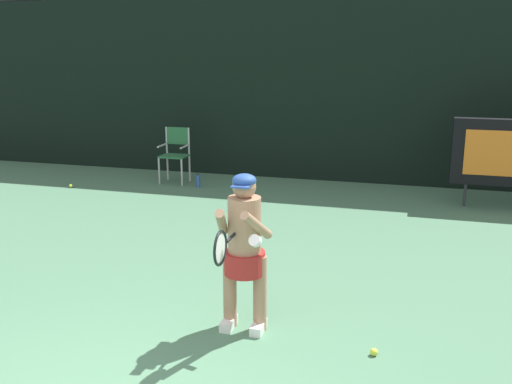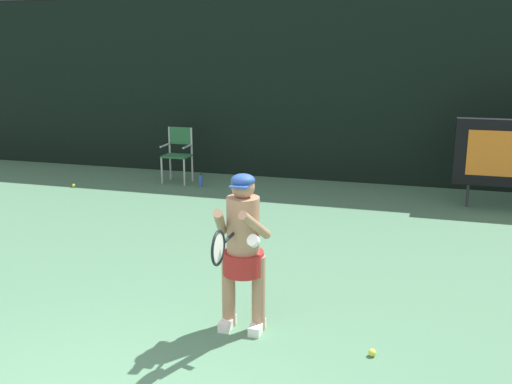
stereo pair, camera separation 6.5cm
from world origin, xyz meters
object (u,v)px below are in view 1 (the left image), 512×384
tennis_racket (221,247)px  tennis_ball_loose (71,186)px  water_bottle (198,181)px  tennis_player (244,245)px  tennis_ball_spare (374,352)px  umpire_chair (175,151)px

tennis_racket → tennis_ball_loose: (-4.83, 5.08, -0.96)m
water_bottle → tennis_player: (2.54, -5.29, 0.72)m
tennis_ball_spare → tennis_ball_loose: bearing=142.2°
water_bottle → tennis_ball_loose: water_bottle is taller
umpire_chair → water_bottle: bearing=-27.5°
water_bottle → tennis_ball_spare: bearing=-55.3°
tennis_racket → tennis_ball_spare: 1.65m
tennis_ball_spare → water_bottle: bearing=124.7°
tennis_ball_loose → tennis_ball_spare: 7.76m
tennis_ball_loose → umpire_chair: bearing=30.3°
tennis_player → tennis_ball_spare: (1.25, -0.19, -0.81)m
tennis_racket → tennis_ball_spare: (1.30, 0.32, -0.96)m
umpire_chair → tennis_racket: (3.08, -6.10, 0.38)m
tennis_racket → water_bottle: bearing=132.7°
water_bottle → tennis_player: tennis_player is taller
umpire_chair → tennis_player: tennis_player is taller
tennis_player → tennis_racket: (-0.05, -0.51, 0.15)m
tennis_player → tennis_ball_loose: bearing=136.9°
water_bottle → tennis_ball_loose: size_ratio=3.90×
tennis_racket → tennis_player: bearing=103.8°
tennis_racket → tennis_ball_loose: bearing=153.0°
tennis_player → tennis_ball_loose: size_ratio=22.46×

